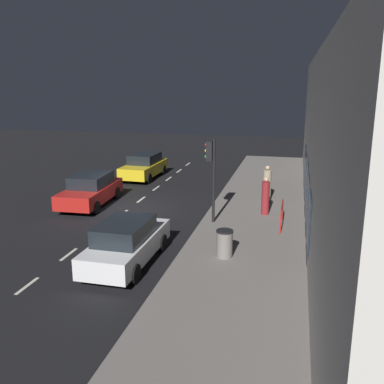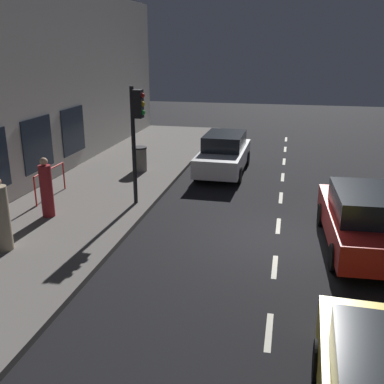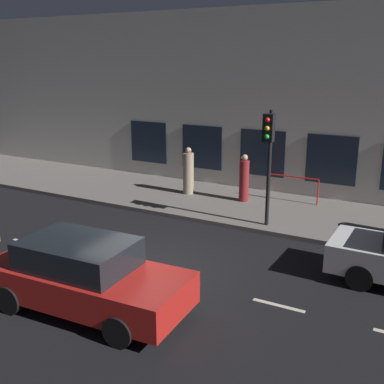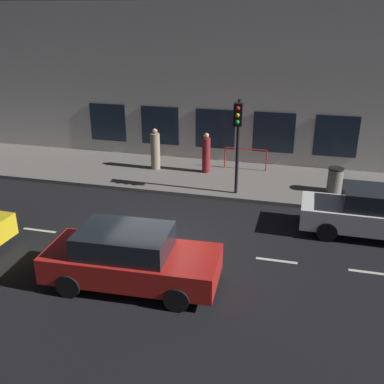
# 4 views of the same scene
# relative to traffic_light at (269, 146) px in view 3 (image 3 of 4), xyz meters

# --- Properties ---
(ground_plane) EXTENTS (60.00, 60.00, 0.00)m
(ground_plane) POSITION_rel_traffic_light_xyz_m (-4.42, 1.66, -2.75)
(ground_plane) COLOR black
(sidewalk) EXTENTS (4.50, 32.00, 0.15)m
(sidewalk) POSITION_rel_traffic_light_xyz_m (1.83, 1.66, -2.67)
(sidewalk) COLOR slate
(sidewalk) RESTS_ON ground
(building_facade) EXTENTS (0.65, 32.00, 7.27)m
(building_facade) POSITION_rel_traffic_light_xyz_m (4.37, 1.66, 0.88)
(building_facade) COLOR beige
(building_facade) RESTS_ON ground
(lane_centre_line) EXTENTS (0.12, 27.20, 0.01)m
(lane_centre_line) POSITION_rel_traffic_light_xyz_m (-4.42, 0.66, -2.74)
(lane_centre_line) COLOR beige
(lane_centre_line) RESTS_ON ground
(traffic_light) EXTENTS (0.47, 0.32, 3.67)m
(traffic_light) POSITION_rel_traffic_light_xyz_m (0.00, 0.00, 0.00)
(traffic_light) COLOR black
(traffic_light) RESTS_ON sidewalk
(parked_car_0) EXTENTS (2.10, 4.61, 1.58)m
(parked_car_0) POSITION_rel_traffic_light_xyz_m (-6.57, 1.73, -1.96)
(parked_car_0) COLOR red
(parked_car_0) RESTS_ON ground
(pedestrian_0) EXTENTS (0.51, 0.51, 1.78)m
(pedestrian_0) POSITION_rel_traffic_light_xyz_m (2.25, 1.68, -1.77)
(pedestrian_0) COLOR maroon
(pedestrian_0) RESTS_ON sidewalk
(pedestrian_1) EXTENTS (0.50, 0.50, 1.85)m
(pedestrian_1) POSITION_rel_traffic_light_xyz_m (2.15, 4.01, -1.75)
(pedestrian_1) COLOR gray
(pedestrian_1) RESTS_ON sidewalk
(red_railing) EXTENTS (0.05, 1.93, 0.97)m
(red_railing) POSITION_rel_traffic_light_xyz_m (3.06, 0.05, -1.89)
(red_railing) COLOR red
(red_railing) RESTS_ON sidewalk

